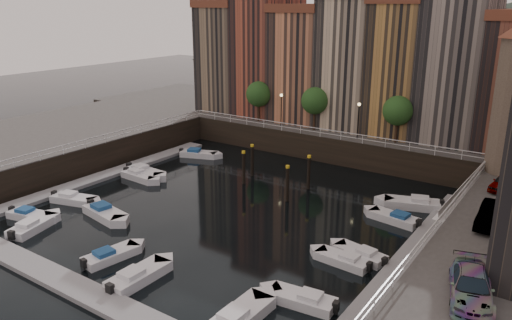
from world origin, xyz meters
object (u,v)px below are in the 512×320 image
Objects in this scene: car_a at (505,184)px; mooring_pilings at (272,171)px; car_c at (471,288)px; boat_left_0 at (29,215)px; boat_left_1 at (73,199)px; gangway at (463,192)px; car_b at (493,216)px; boat_left_2 at (139,176)px.

mooring_pilings is at bearing -160.23° from car_a.
boat_left_0 is at bearing 170.48° from car_c.
mooring_pilings is 1.55× the size of boat_left_1.
car_a is at bearing -16.57° from gangway.
gangway is 34.96m from boat_left_1.
car_b is at bearing -75.31° from car_a.
car_c reaches higher than mooring_pilings.
car_a is 18.09m from car_c.
gangway is at bearing 22.02° from boat_left_2.
car_c is at bearing -76.60° from gangway.
car_b reaches higher than boat_left_0.
boat_left_2 reaches higher than boat_left_1.
car_c is (34.51, -1.10, 3.39)m from boat_left_1.
car_a is (3.24, -0.96, 1.74)m from gangway.
car_a is at bearing 20.14° from boat_left_0.
boat_left_1 is 0.91× the size of car_c.
car_b reaches higher than mooring_pilings.
boat_left_2 is at bearing 150.32° from car_c.
car_a is at bearing 11.28° from boat_left_1.
car_c is at bearing -7.15° from boat_left_0.
boat_left_0 is 0.93× the size of car_b.
car_b reaches higher than boat_left_2.
car_a reaches higher than boat_left_1.
mooring_pilings is 22.34m from boat_left_0.
boat_left_0 is at bearing -87.52° from boat_left_2.
car_a reaches higher than gangway.
car_a is 7.82m from car_b.
mooring_pilings reaches higher than boat_left_0.
mooring_pilings is 1.53× the size of car_b.
gangway is 2.16× the size of car_a.
car_c is (34.26, -9.01, 3.38)m from boat_left_2.
boat_left_2 is (-12.62, -5.95, -1.29)m from mooring_pilings.
mooring_pilings is at bearing 42.30° from boat_left_0.
car_c is (4.53, -19.01, 1.82)m from gangway.
boat_left_0 is 39.58m from car_a.
car_a is at bearing 8.61° from mooring_pilings.
boat_left_2 is 33.65m from car_b.
boat_left_0 is 0.95× the size of boat_left_1.
car_c is (34.47, 3.28, 3.41)m from boat_left_0.
gangway is 1.80× the size of boat_left_1.
boat_left_2 is (-29.73, -9.99, -1.56)m from gangway.
boat_left_2 is 1.00× the size of car_b.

